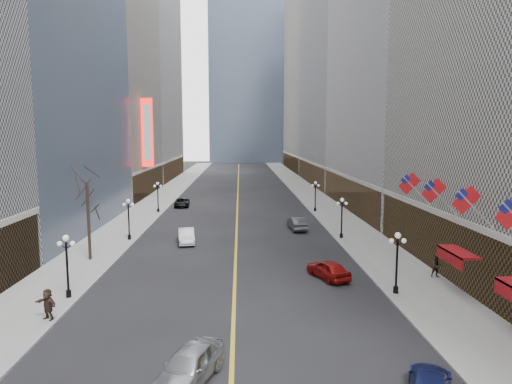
{
  "coord_description": "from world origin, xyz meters",
  "views": [
    {
      "loc": [
        0.45,
        -1.75,
        11.66
      ],
      "look_at": [
        1.2,
        19.53,
        8.97
      ],
      "focal_mm": 32.0,
      "sensor_mm": 36.0,
      "label": 1
    }
  ],
  "objects": [
    {
      "name": "theatre_marquee",
      "position": [
        -15.88,
        80.0,
        12.0
      ],
      "size": [
        2.0,
        0.55,
        12.0
      ],
      "color": "red",
      "rests_on": "ground"
    },
    {
      "name": "car_nb_near",
      "position": [
        -2.0,
        18.59,
        0.85
      ],
      "size": [
        3.66,
        5.4,
        1.71
      ],
      "primitive_type": "imported",
      "rotation": [
        0.0,
        0.0,
        -0.36
      ],
      "color": "#979A9D",
      "rests_on": "ground"
    },
    {
      "name": "bldg_west_d",
      "position": [
        -29.92,
        121.0,
        36.17
      ],
      "size": [
        26.6,
        38.6,
        72.8
      ],
      "color": "beige",
      "rests_on": "ground"
    },
    {
      "name": "streetlamp_west_2",
      "position": [
        -11.8,
        48.0,
        2.9
      ],
      "size": [
        1.26,
        0.44,
        4.52
      ],
      "color": "black",
      "rests_on": "sidewalk_west"
    },
    {
      "name": "flag_5",
      "position": [
        15.31,
        37.0,
        7.29
      ],
      "size": [
        2.87,
        0.12,
        2.87
      ],
      "color": "#B2B2B7",
      "rests_on": "ground"
    },
    {
      "name": "bldg_west_c",
      "position": [
        -29.88,
        87.0,
        25.19
      ],
      "size": [
        26.6,
        30.6,
        50.8
      ],
      "color": "#ACA38E",
      "rests_on": "ground"
    },
    {
      "name": "streetlamp_east_2",
      "position": [
        11.8,
        48.0,
        2.9
      ],
      "size": [
        1.26,
        0.44,
        4.52
      ],
      "color": "black",
      "rests_on": "sidewalk_east"
    },
    {
      "name": "streetlamp_east_3",
      "position": [
        11.8,
        66.0,
        2.9
      ],
      "size": [
        1.26,
        0.44,
        4.52
      ],
      "color": "black",
      "rests_on": "sidewalk_east"
    },
    {
      "name": "car_nb_mid",
      "position": [
        -5.38,
        46.72,
        0.78
      ],
      "size": [
        2.35,
        4.94,
        1.56
      ],
      "primitive_type": "imported",
      "rotation": [
        0.0,
        0.0,
        0.15
      ],
      "color": "silver",
      "rests_on": "ground"
    },
    {
      "name": "streetlamp_east_1",
      "position": [
        11.8,
        30.0,
        2.9
      ],
      "size": [
        1.26,
        0.44,
        4.52
      ],
      "color": "black",
      "rests_on": "sidewalk_east"
    },
    {
      "name": "awning_c",
      "position": [
        16.11,
        30.0,
        3.08
      ],
      "size": [
        1.4,
        4.0,
        0.93
      ],
      "color": "maroon",
      "rests_on": "ground"
    },
    {
      "name": "car_sb_mid",
      "position": [
        7.6,
        34.05,
        0.77
      ],
      "size": [
        3.4,
        4.88,
        1.54
      ],
      "primitive_type": "imported",
      "rotation": [
        0.0,
        0.0,
        3.53
      ],
      "color": "maroon",
      "rests_on": "ground"
    },
    {
      "name": "ped_east_walk",
      "position": [
        16.4,
        33.62,
        1.09
      ],
      "size": [
        0.93,
        0.53,
        1.88
      ],
      "primitive_type": "imported",
      "rotation": [
        0.0,
        0.0,
        0.03
      ],
      "color": "black",
      "rests_on": "sidewalk_east"
    },
    {
      "name": "sidewalk_west",
      "position": [
        -14.0,
        70.0,
        0.07
      ],
      "size": [
        6.0,
        230.0,
        0.15
      ],
      "primitive_type": "cube",
      "color": "gray",
      "rests_on": "ground"
    },
    {
      "name": "streetlamp_west_1",
      "position": [
        -11.8,
        30.0,
        2.9
      ],
      "size": [
        1.26,
        0.44,
        4.52
      ],
      "color": "black",
      "rests_on": "sidewalk_west"
    },
    {
      "name": "tree_west_far",
      "position": [
        -13.5,
        40.0,
        6.24
      ],
      "size": [
        3.6,
        3.6,
        7.92
      ],
      "color": "#2D231C",
      "rests_on": "sidewalk_west"
    },
    {
      "name": "lane_line",
      "position": [
        0.0,
        80.0,
        0.01
      ],
      "size": [
        0.25,
        200.0,
        0.02
      ],
      "primitive_type": "cube",
      "color": "gold",
      "rests_on": "ground"
    },
    {
      "name": "bldg_east_d",
      "position": [
        29.9,
        149.0,
        31.17
      ],
      "size": [
        26.6,
        46.6,
        62.8
      ],
      "color": "#ACA38E",
      "rests_on": "ground"
    },
    {
      "name": "car_nb_far",
      "position": [
        -9.0,
        71.89,
        0.69
      ],
      "size": [
        2.64,
        5.12,
        1.38
      ],
      "primitive_type": "imported",
      "rotation": [
        0.0,
        0.0,
        0.07
      ],
      "color": "black",
      "rests_on": "ground"
    },
    {
      "name": "streetlamp_west_3",
      "position": [
        -11.8,
        66.0,
        2.9
      ],
      "size": [
        1.26,
        0.44,
        4.52
      ],
      "color": "black",
      "rests_on": "sidewalk_west"
    },
    {
      "name": "sidewalk_east",
      "position": [
        14.0,
        70.0,
        0.07
      ],
      "size": [
        6.0,
        230.0,
        0.15
      ],
      "primitive_type": "cube",
      "color": "gray",
      "rests_on": "ground"
    },
    {
      "name": "ped_west_far",
      "position": [
        -11.6,
        26.03,
        1.14
      ],
      "size": [
        1.85,
        1.39,
        1.98
      ],
      "primitive_type": "imported",
      "rotation": [
        0.0,
        0.0,
        -0.54
      ],
      "color": "#33241C",
      "rests_on": "sidewalk_west"
    },
    {
      "name": "flag_4",
      "position": [
        15.31,
        32.0,
        7.29
      ],
      "size": [
        2.87,
        0.12,
        2.87
      ],
      "color": "#B2B2B7",
      "rests_on": "ground"
    },
    {
      "name": "flag_3",
      "position": [
        15.31,
        27.0,
        7.29
      ],
      "size": [
        2.87,
        0.12,
        2.87
      ],
      "color": "#B2B2B7",
      "rests_on": "ground"
    },
    {
      "name": "bldg_east_c",
      "position": [
        29.88,
        106.0,
        24.18
      ],
      "size": [
        26.6,
        40.6,
        48.8
      ],
      "color": "#9B9B9E",
      "rests_on": "ground"
    },
    {
      "name": "car_sb_far",
      "position": [
        7.44,
        53.2,
        0.79
      ],
      "size": [
        2.08,
        4.92,
        1.58
      ],
      "primitive_type": "imported",
      "rotation": [
        0.0,
        0.0,
        3.23
      ],
      "color": "#43474A",
      "rests_on": "ground"
    }
  ]
}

